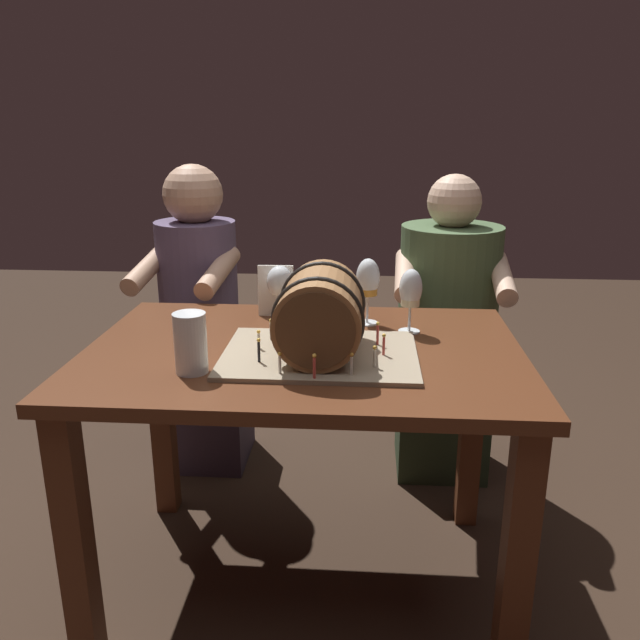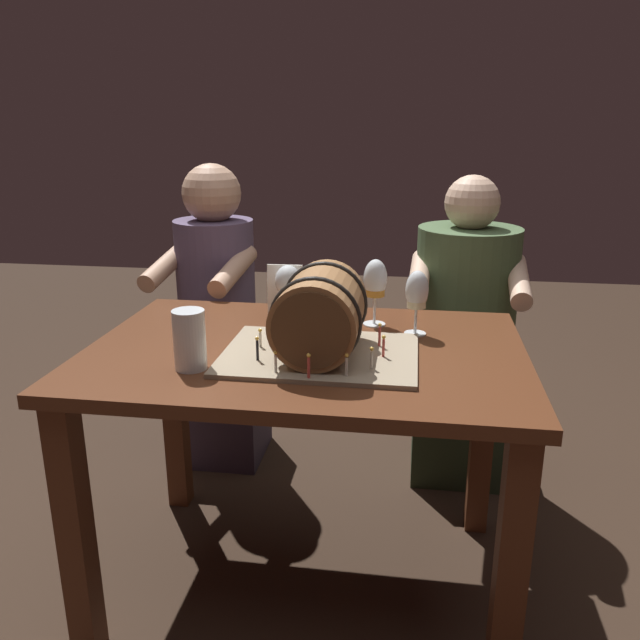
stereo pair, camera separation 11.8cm
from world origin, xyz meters
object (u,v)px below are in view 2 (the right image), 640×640
wine_glass_white (417,293)px  beer_pint (190,342)px  wine_glass_amber (375,282)px  person_seated_right (463,340)px  menu_card (285,290)px  dining_table (306,391)px  person_seated_left (218,332)px  wine_glass_empty (288,282)px  barrel_cake (320,318)px

wine_glass_white → beer_pint: size_ratio=1.25×
wine_glass_amber → person_seated_right: size_ratio=0.17×
menu_card → person_seated_right: 0.78m
dining_table → person_seated_right: bearing=56.4°
wine_glass_amber → beer_pint: size_ratio=1.34×
beer_pint → person_seated_left: bearing=103.7°
wine_glass_amber → person_seated_right: bearing=58.0°
dining_table → beer_pint: 0.38m
wine_glass_empty → menu_card: bearing=112.0°
wine_glass_white → person_seated_left: size_ratio=0.16×
wine_glass_empty → wine_glass_amber: bearing=-2.9°
menu_card → dining_table: bearing=-70.3°
person_seated_left → wine_glass_empty: bearing=-51.2°
person_seated_right → wine_glass_empty: bearing=-140.2°
beer_pint → menu_card: menu_card is taller
wine_glass_empty → person_seated_left: 0.69m
barrel_cake → menu_card: 0.39m
wine_glass_amber → beer_pint: wine_glass_amber is taller
person_seated_left → beer_pint: bearing=-76.3°
dining_table → wine_glass_amber: 0.39m
dining_table → person_seated_right: 0.86m
wine_glass_amber → person_seated_left: 0.88m
dining_table → barrel_cake: bearing=-53.5°
dining_table → wine_glass_amber: wine_glass_amber is taller
barrel_cake → beer_pint: size_ratio=3.36×
dining_table → wine_glass_white: bearing=27.9°
menu_card → person_seated_right: person_seated_right is taller
wine_glass_white → person_seated_right: size_ratio=0.16×
wine_glass_white → menu_card: size_ratio=1.17×
menu_card → person_seated_right: size_ratio=0.14×
menu_card → wine_glass_amber: bearing=-14.3°
wine_glass_empty → menu_card: (-0.02, 0.05, -0.04)m
wine_glass_white → person_seated_left: bearing=143.9°
wine_glass_white → person_seated_left: (-0.77, 0.56, -0.34)m
person_seated_right → wine_glass_white: bearing=-108.1°
wine_glass_amber → wine_glass_white: bearing=-30.6°
person_seated_right → menu_card: bearing=-144.2°
person_seated_right → wine_glass_amber: bearing=-122.0°
beer_pint → person_seated_left: (-0.22, 0.91, -0.29)m
wine_glass_empty → person_seated_left: (-0.38, 0.47, -0.34)m
barrel_cake → wine_glass_white: bearing=42.3°
wine_glass_white → person_seated_right: 0.67m
dining_table → wine_glass_empty: wine_glass_empty is taller
wine_glass_amber → barrel_cake: bearing=-112.5°
wine_glass_empty → person_seated_left: bearing=128.8°
wine_glass_empty → menu_card: 0.07m
wine_glass_empty → wine_glass_white: size_ratio=0.92×
wine_glass_white → wine_glass_empty: bearing=167.5°
menu_card → beer_pint: bearing=-108.0°
barrel_cake → wine_glass_amber: size_ratio=2.51×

